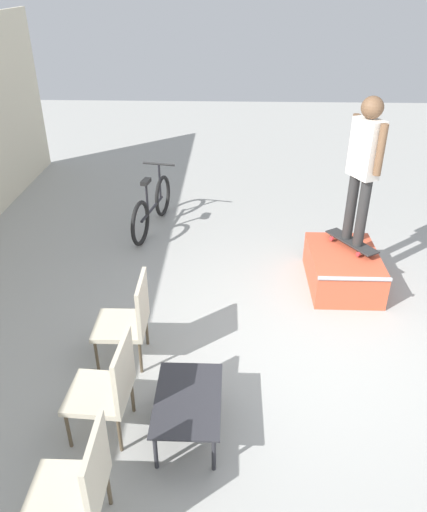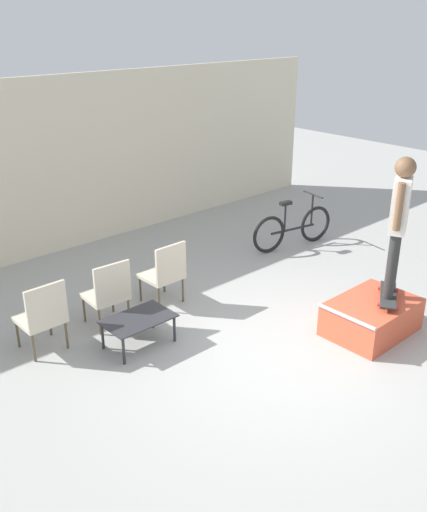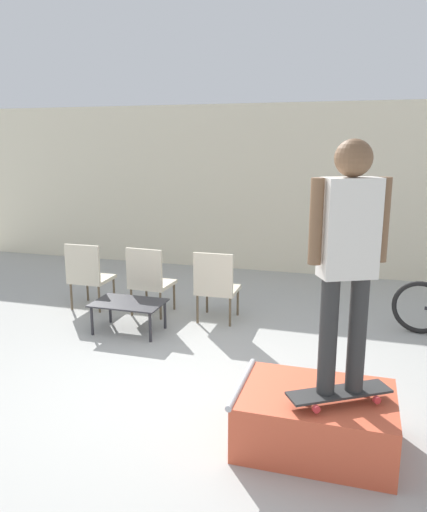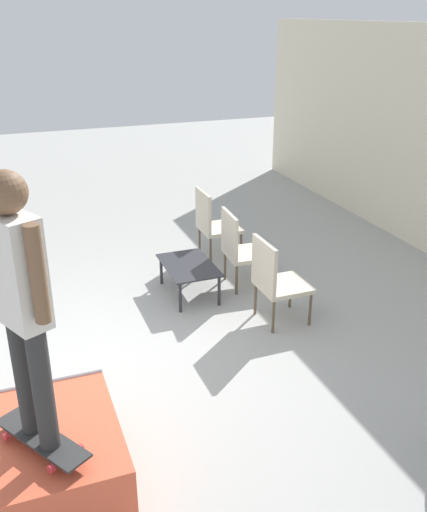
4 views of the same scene
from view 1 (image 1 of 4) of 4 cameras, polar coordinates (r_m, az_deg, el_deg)
ground_plane at (r=5.52m, az=12.88°, el=-10.98°), size 24.00×24.00×0.00m
skate_ramp_box at (r=6.60m, az=14.56°, el=-1.44°), size 1.21×0.85×0.47m
skateboard_on_ramp at (r=6.63m, az=15.51°, el=1.57°), size 0.77×0.58×0.07m
person_skater at (r=6.21m, az=16.85°, el=10.45°), size 0.52×0.35×1.81m
coffee_table at (r=4.43m, az=-2.93°, el=-16.31°), size 0.88×0.57×0.39m
patio_chair_left at (r=3.81m, az=-15.15°, el=-23.92°), size 0.52×0.52×0.96m
patio_chair_center at (r=4.40m, az=-11.86°, el=-14.26°), size 0.55×0.55×0.96m
patio_chair_right at (r=5.11m, az=-9.56°, el=-6.93°), size 0.53×0.53×0.96m
bicycle at (r=7.84m, az=-7.02°, el=5.54°), size 1.71×0.53×0.93m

